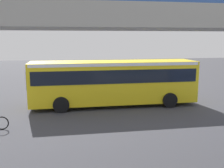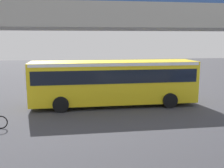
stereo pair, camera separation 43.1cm
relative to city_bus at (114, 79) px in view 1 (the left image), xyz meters
name	(u,v)px [view 1 (the left image)]	position (x,y,z in m)	size (l,w,h in m)	color
ground	(121,100)	(-0.83, -1.45, -1.88)	(80.00, 80.00, 0.00)	#38383D
city_bus	(114,79)	(0.00, 0.00, 0.00)	(11.54, 2.85, 3.15)	yellow
pedestrian	(138,84)	(-2.70, -3.34, -1.00)	(0.38, 0.38, 1.79)	#2D2D38
lane_dash_leftmost	(177,90)	(-6.83, -4.54, -1.88)	(2.00, 0.20, 0.01)	silver
lane_dash_left	(136,91)	(-2.83, -4.54, -1.88)	(2.00, 0.20, 0.01)	silver
lane_dash_centre	(91,93)	(1.17, -4.54, -1.88)	(2.00, 0.20, 0.01)	silver
lane_dash_right	(44,95)	(5.17, -4.54, -1.88)	(2.00, 0.20, 0.01)	silver
pedestrian_overpass	(223,35)	(-0.83, 11.55, 2.92)	(26.19, 2.60, 6.54)	#9E9E99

